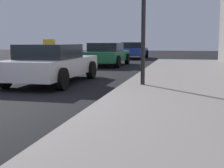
% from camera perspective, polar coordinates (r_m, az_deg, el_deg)
% --- Properties ---
extents(sidewalk, '(4.00, 32.00, 0.15)m').
position_cam_1_polar(sidewalk, '(5.77, 15.21, -5.55)').
color(sidewalk, gray).
rests_on(sidewalk, ground_plane).
extents(car_silver, '(2.01, 4.47, 1.43)m').
position_cam_1_polar(car_silver, '(10.53, -10.81, 3.68)').
color(car_silver, '#B7B7BF').
rests_on(car_silver, ground_plane).
extents(car_green, '(2.06, 4.24, 1.27)m').
position_cam_1_polar(car_green, '(17.66, -0.99, 5.43)').
color(car_green, '#196638').
rests_on(car_green, ground_plane).
extents(car_blue, '(1.98, 4.12, 1.27)m').
position_cam_1_polar(car_blue, '(25.00, 3.92, 6.11)').
color(car_blue, '#233899').
rests_on(car_blue, ground_plane).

